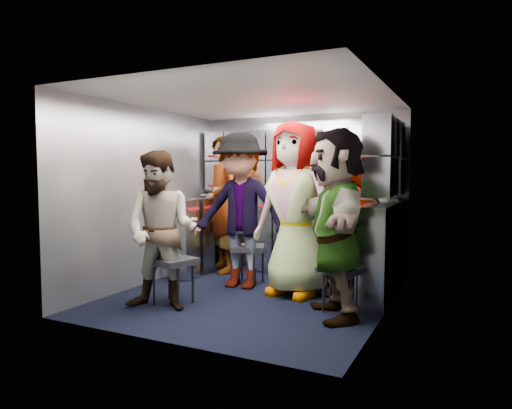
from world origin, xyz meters
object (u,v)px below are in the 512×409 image
at_px(attendant_arc_a, 162,230).
at_px(attendant_arc_b, 240,211).
at_px(jump_seat_near_left, 173,263).
at_px(attendant_arc_c, 295,209).
at_px(attendant_arc_d, 336,211).
at_px(jump_seat_center, 300,255).
at_px(jump_seat_near_right, 341,272).
at_px(jump_seat_mid_left, 248,250).
at_px(attendant_arc_e, 336,223).
at_px(attendant_standing, 222,204).
at_px(jump_seat_mid_right, 339,255).

bearing_deg(attendant_arc_a, attendant_arc_b, 60.81).
xyz_separation_m(jump_seat_near_left, attendant_arc_a, (-0.00, -0.18, 0.35)).
height_order(attendant_arc_c, attendant_arc_d, attendant_arc_c).
distance_m(jump_seat_center, jump_seat_near_right, 0.82).
height_order(jump_seat_mid_left, attendant_arc_b, attendant_arc_b).
distance_m(jump_seat_near_left, attendant_arc_c, 1.40).
bearing_deg(attendant_arc_e, jump_seat_near_right, 149.57).
bearing_deg(jump_seat_mid_left, jump_seat_near_left, -104.69).
relative_size(attendant_arc_a, attendant_arc_e, 0.89).
bearing_deg(jump_seat_near_left, jump_seat_near_right, 17.81).
relative_size(attendant_standing, attendant_arc_b, 1.01).
bearing_deg(attendant_standing, jump_seat_near_left, -41.94).
bearing_deg(attendant_arc_d, attendant_arc_c, -169.32).
relative_size(jump_seat_mid_left, attendant_standing, 0.28).
bearing_deg(attendant_arc_c, attendant_arc_b, -172.02).
bearing_deg(jump_seat_near_left, attendant_arc_c, 42.05).
xyz_separation_m(jump_seat_near_right, attendant_arc_e, (0.00, -0.18, 0.49)).
relative_size(jump_seat_near_left, jump_seat_mid_right, 1.00).
bearing_deg(attendant_standing, jump_seat_center, 15.41).
xyz_separation_m(jump_seat_mid_right, attendant_arc_c, (-0.38, -0.45, 0.54)).
bearing_deg(attendant_standing, attendant_arc_b, -9.72).
distance_m(jump_seat_center, attendant_arc_d, 0.63).
xyz_separation_m(attendant_arc_b, attendant_arc_e, (1.30, -0.58, -0.02)).
xyz_separation_m(jump_seat_center, attendant_arc_c, (-0.00, -0.18, 0.53)).
xyz_separation_m(attendant_arc_d, attendant_arc_e, (0.24, -0.81, -0.04)).
bearing_deg(attendant_arc_d, jump_seat_center, 168.25).
xyz_separation_m(jump_seat_mid_left, attendant_arc_b, (0.00, -0.18, 0.49)).
bearing_deg(attendant_arc_c, attendant_arc_a, -121.54).
distance_m(jump_seat_near_right, attendant_arc_a, 1.77).
distance_m(attendant_arc_c, attendant_arc_d, 0.46).
bearing_deg(jump_seat_mid_left, attendant_arc_c, -17.61).
distance_m(jump_seat_mid_right, attendant_arc_e, 1.12).
xyz_separation_m(jump_seat_near_left, jump_seat_mid_left, (0.29, 1.09, -0.01)).
relative_size(jump_seat_mid_left, jump_seat_mid_right, 1.03).
bearing_deg(attendant_arc_a, attendant_arc_c, 32.92).
height_order(jump_seat_near_right, attendant_arc_c, attendant_arc_c).
relative_size(attendant_standing, attendant_arc_c, 0.96).
bearing_deg(jump_seat_mid_right, attendant_arc_b, -158.85).
xyz_separation_m(jump_seat_center, jump_seat_mid_right, (0.38, 0.27, -0.01)).
distance_m(jump_seat_mid_left, jump_seat_near_right, 1.42).
bearing_deg(attendant_arc_d, jump_seat_near_right, -93.95).
bearing_deg(attendant_standing, attendant_arc_c, 8.77).
distance_m(jump_seat_near_left, jump_seat_mid_left, 1.13).
xyz_separation_m(jump_seat_mid_left, attendant_arc_c, (0.68, -0.22, 0.53)).
relative_size(jump_seat_near_left, attendant_arc_c, 0.26).
bearing_deg(attendant_arc_e, jump_seat_center, -170.21).
bearing_deg(jump_seat_center, jump_seat_near_right, -41.64).
bearing_deg(jump_seat_near_left, attendant_arc_b, 72.56).
distance_m(jump_seat_mid_left, attendant_arc_e, 1.57).
xyz_separation_m(attendant_arc_c, attendant_arc_e, (0.61, -0.55, -0.07)).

